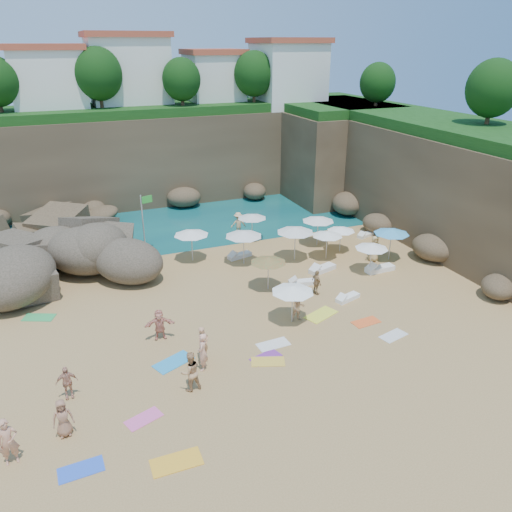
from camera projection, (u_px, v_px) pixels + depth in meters
name	position (u px, v px, depth m)	size (l,w,h in m)	color
ground	(243.00, 313.00, 28.25)	(120.00, 120.00, 0.00)	tan
seawater	(144.00, 184.00, 53.74)	(120.00, 120.00, 0.00)	#0C4751
cliff_back	(171.00, 155.00, 48.60)	(44.00, 8.00, 8.00)	brown
cliff_right	(428.00, 179.00, 40.08)	(8.00, 30.00, 8.00)	brown
cliff_corner	(331.00, 152.00, 49.58)	(10.00, 12.00, 8.00)	brown
rock_promontory	(34.00, 243.00, 38.01)	(12.00, 7.00, 2.00)	brown
clifftop_buildings	(173.00, 75.00, 46.74)	(28.48, 9.48, 7.00)	white
clifftop_trees	(212.00, 79.00, 42.04)	(35.60, 23.82, 4.40)	#11380F
rock_outcrop	(76.00, 272.00, 33.22)	(9.06, 6.80, 3.63)	brown
flag_pole	(144.00, 217.00, 35.14)	(0.84, 0.27, 4.39)	silver
parasol_0	(191.00, 232.00, 34.21)	(2.41, 2.41, 2.28)	silver
parasol_1	(244.00, 233.00, 33.70)	(2.55, 2.55, 2.41)	silver
parasol_2	(252.00, 216.00, 37.91)	(2.23, 2.23, 2.11)	silver
parasol_3	(327.00, 234.00, 34.64)	(2.15, 2.15, 2.04)	silver
parasol_5	(318.00, 219.00, 36.92)	(2.39, 2.39, 2.26)	silver
parasol_6	(268.00, 260.00, 30.27)	(2.25, 2.25, 2.13)	silver
parasol_7	(341.00, 229.00, 35.86)	(2.02, 2.02, 1.91)	silver
parasol_8	(295.00, 230.00, 34.27)	(2.60, 2.60, 2.46)	silver
parasol_9	(293.00, 289.00, 26.59)	(2.32, 2.32, 2.19)	silver
parasol_10	(392.00, 231.00, 34.38)	(2.44, 2.44, 2.31)	silver
parasol_11	(372.00, 246.00, 32.47)	(2.18, 2.18, 2.06)	silver
lounger_0	(322.00, 269.00, 33.34)	(2.00, 0.67, 0.31)	white
lounger_1	(240.00, 256.00, 35.47)	(1.77, 0.59, 0.28)	silver
lounger_2	(366.00, 235.00, 39.30)	(1.57, 0.52, 0.24)	white
lounger_3	(302.00, 282.00, 31.55)	(1.67, 0.56, 0.26)	white
lounger_4	(380.00, 269.00, 33.36)	(2.04, 0.68, 0.32)	white
lounger_5	(348.00, 298.00, 29.65)	(1.62, 0.54, 0.25)	white
towel_0	(81.00, 470.00, 17.90)	(1.59, 0.80, 0.03)	blue
towel_1	(144.00, 419.00, 20.32)	(1.48, 0.74, 0.03)	#EB5BA2
towel_2	(176.00, 462.00, 18.22)	(1.86, 0.93, 0.03)	#F9AC27
towel_4	(268.00, 362.00, 23.95)	(1.61, 0.80, 0.03)	gold
towel_5	(273.00, 344.00, 25.30)	(1.66, 0.83, 0.03)	silver
towel_6	(266.00, 357.00, 24.26)	(1.53, 0.76, 0.03)	#7B2C92
towel_8	(174.00, 362.00, 23.90)	(1.91, 0.95, 0.03)	#2792D1
towel_10	(366.00, 322.00, 27.32)	(1.55, 0.77, 0.03)	#FF6128
towel_11	(39.00, 317.00, 27.77)	(1.69, 0.85, 0.03)	green
towel_12	(321.00, 315.00, 28.05)	(1.95, 0.98, 0.03)	yellow
towel_13	(393.00, 336.00, 26.05)	(1.52, 0.76, 0.03)	silver
person_stand_0	(8.00, 442.00, 17.87)	(0.70, 0.46, 1.92)	tan
person_stand_1	(190.00, 372.00, 21.70)	(0.92, 0.71, 1.89)	tan
person_stand_2	(238.00, 224.00, 39.35)	(1.20, 0.49, 1.85)	#E2B580
person_stand_3	(317.00, 282.00, 30.07)	(0.92, 0.38, 1.56)	#A78153
person_stand_4	(374.00, 249.00, 34.56)	(0.92, 0.50, 1.88)	tan
person_stand_5	(139.00, 272.00, 31.52)	(1.39, 0.40, 1.49)	#A27251
person_stand_6	(203.00, 352.00, 23.07)	(0.69, 0.45, 1.89)	#F2AA89
person_lie_1	(69.00, 394.00, 21.47)	(0.91, 1.54, 0.38)	tan
person_lie_2	(65.00, 431.00, 19.42)	(0.79, 1.61, 0.43)	#9D6A4E
person_lie_3	(160.00, 335.00, 25.74)	(1.53, 1.65, 0.44)	tan
person_lie_4	(204.00, 357.00, 23.98)	(0.65, 1.79, 0.43)	tan
person_lie_5	(298.00, 316.00, 27.40)	(0.75, 1.54, 0.58)	#F1BB88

